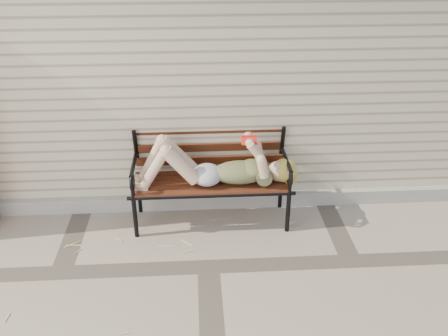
{
  "coord_description": "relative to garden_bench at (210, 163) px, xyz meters",
  "views": [
    {
      "loc": [
        -0.08,
        -3.41,
        2.74
      ],
      "look_at": [
        0.17,
        0.63,
        0.62
      ],
      "focal_mm": 40.0,
      "sensor_mm": 36.0,
      "label": 1
    }
  ],
  "objects": [
    {
      "name": "ground",
      "position": [
        -0.06,
        -0.81,
        -0.59
      ],
      "size": [
        80.0,
        80.0,
        0.0
      ],
      "primitive_type": "plane",
      "color": "gray",
      "rests_on": "ground"
    },
    {
      "name": "house_wall",
      "position": [
        -0.06,
        2.19,
        0.91
      ],
      "size": [
        8.0,
        4.0,
        3.0
      ],
      "primitive_type": "cube",
      "color": "beige",
      "rests_on": "ground"
    },
    {
      "name": "reading_woman",
      "position": [
        0.01,
        -0.13,
        0.04
      ],
      "size": [
        1.52,
        0.35,
        0.48
      ],
      "color": "#092F42",
      "rests_on": "ground"
    },
    {
      "name": "garden_bench",
      "position": [
        0.0,
        0.0,
        0.0
      ],
      "size": [
        1.61,
        0.64,
        1.04
      ],
      "color": "black",
      "rests_on": "ground"
    },
    {
      "name": "foundation_strip",
      "position": [
        -0.06,
        0.16,
        -0.51
      ],
      "size": [
        8.0,
        0.1,
        0.15
      ],
      "primitive_type": "cube",
      "color": "gray",
      "rests_on": "ground"
    },
    {
      "name": "straw_scatter",
      "position": [
        -0.95,
        -1.44,
        -0.58
      ],
      "size": [
        2.67,
        1.45,
        0.01
      ],
      "color": "#E5D370",
      "rests_on": "ground"
    }
  ]
}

